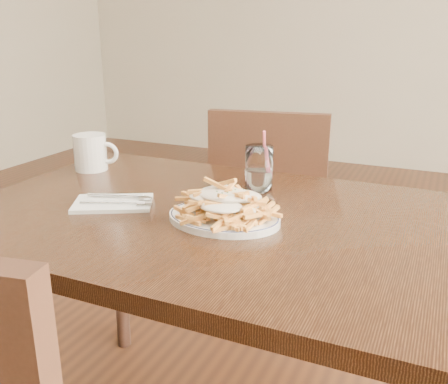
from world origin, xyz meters
The scene contains 8 objects.
table centered at (0.00, 0.00, 0.67)m, with size 1.20×0.80×0.75m.
chair_far centered at (-0.09, 0.69, 0.51)m, with size 0.48×0.48×0.90m.
fries_plate centered at (0.05, -0.04, 0.76)m, with size 0.32×0.30×0.02m.
loaded_fries centered at (0.05, -0.04, 0.80)m, with size 0.26×0.23×0.07m.
napkin centered at (-0.24, -0.05, 0.75)m, with size 0.19×0.12×0.01m, color silver.
cutlery centered at (-0.24, -0.05, 0.76)m, with size 0.19×0.14×0.01m.
water_glass centered at (0.04, 0.22, 0.80)m, with size 0.07×0.07×0.16m.
coffee_mug centered at (-0.50, 0.19, 0.80)m, with size 0.14×0.10×0.11m.
Camera 1 is at (0.49, -1.00, 1.16)m, focal length 40.00 mm.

